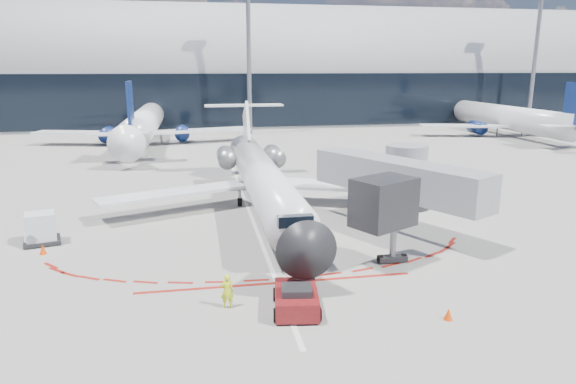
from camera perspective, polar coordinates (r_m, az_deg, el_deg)
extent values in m
plane|color=slate|center=(36.92, -4.03, -2.95)|extent=(260.00, 260.00, 0.00)
cube|color=silver|center=(38.83, -4.35, -2.10)|extent=(0.25, 40.00, 0.01)
cube|color=maroon|center=(26.19, -1.23, -10.07)|extent=(14.00, 0.25, 0.01)
cube|color=#95979A|center=(100.40, -8.20, 10.42)|extent=(150.00, 24.00, 10.00)
cylinder|color=#95979A|center=(100.25, -8.30, 13.27)|extent=(150.00, 24.00, 24.00)
cube|color=black|center=(88.38, -7.90, 9.99)|extent=(150.00, 0.20, 9.00)
cube|color=gray|center=(33.93, 12.02, 1.56)|extent=(8.22, 12.61, 2.30)
cube|color=black|center=(27.63, 10.59, -1.13)|extent=(3.86, 3.44, 2.60)
cylinder|color=slate|center=(28.97, 11.59, -5.44)|extent=(0.36, 0.36, 2.40)
cube|color=black|center=(29.30, 11.50, -7.26)|extent=(1.60, 0.60, 0.30)
cylinder|color=gray|center=(40.51, 12.92, 1.74)|extent=(3.20, 3.20, 4.80)
cylinder|color=black|center=(41.00, 12.76, -1.20)|extent=(4.00, 4.00, 0.50)
cylinder|color=slate|center=(83.65, -4.37, 15.02)|extent=(0.70, 0.70, 25.00)
cylinder|color=slate|center=(101.82, 25.78, 13.50)|extent=(0.70, 0.70, 25.00)
cylinder|color=silver|center=(37.25, -2.67, 1.17)|extent=(2.85, 23.24, 2.85)
cone|color=black|center=(24.80, 1.36, -5.32)|extent=(2.85, 2.96, 2.85)
cone|color=silver|center=(50.45, -4.70, 4.46)|extent=(2.85, 3.80, 2.85)
cube|color=black|center=(26.19, 0.62, -2.93)|extent=(1.80, 1.48, 0.58)
cube|color=silver|center=(38.75, -12.61, -0.10)|extent=(11.31, 6.71, 0.33)
cube|color=silver|center=(40.32, 6.31, 0.69)|extent=(11.31, 6.71, 0.33)
cube|color=silver|center=(49.06, -4.64, 7.19)|extent=(0.26, 4.96, 5.04)
cube|color=silver|center=(51.09, -4.93, 9.58)|extent=(7.61, 1.69, 0.17)
cylinder|color=slate|center=(46.09, -6.88, 3.86)|extent=(1.58, 3.59, 1.58)
cylinder|color=slate|center=(46.53, -1.54, 4.04)|extent=(1.58, 3.59, 1.58)
cylinder|color=black|center=(28.66, -0.03, -7.28)|extent=(0.23, 0.59, 0.59)
cylinder|color=black|center=(40.15, -5.37, -1.10)|extent=(0.32, 0.68, 0.68)
cylinder|color=black|center=(40.52, -0.91, -0.90)|extent=(0.32, 0.68, 0.68)
cylinder|color=slate|center=(28.56, -0.03, -6.75)|extent=(0.19, 0.19, 1.16)
cube|color=#540C10|center=(23.31, 0.92, -11.84)|extent=(2.29, 3.24, 0.84)
cube|color=black|center=(22.81, 0.96, -10.87)|extent=(1.46, 1.30, 0.33)
cylinder|color=slate|center=(25.26, 0.68, -10.20)|extent=(0.44, 2.43, 0.09)
cylinder|color=black|center=(22.45, -1.29, -13.51)|extent=(0.35, 0.63, 0.60)
cylinder|color=black|center=(22.54, 3.38, -13.42)|extent=(0.35, 0.63, 0.60)
cylinder|color=black|center=(24.31, -1.35, -11.28)|extent=(0.35, 0.63, 0.60)
cylinder|color=black|center=(24.39, 2.93, -11.21)|extent=(0.35, 0.63, 0.60)
imported|color=#CAE317|center=(23.57, -6.79, -10.88)|extent=(0.59, 0.39, 1.60)
cube|color=black|center=(35.06, -25.63, -4.90)|extent=(2.45, 2.23, 0.23)
cube|color=silver|center=(34.80, -25.79, -3.45)|extent=(2.00, 1.93, 1.66)
cylinder|color=black|center=(34.48, -27.00, -5.50)|extent=(0.15, 0.23, 0.21)
cylinder|color=black|center=(34.43, -24.24, -5.23)|extent=(0.15, 0.23, 0.21)
cylinder|color=black|center=(35.76, -26.94, -4.84)|extent=(0.15, 0.23, 0.21)
cylinder|color=black|center=(35.71, -24.29, -4.58)|extent=(0.15, 0.23, 0.21)
cone|color=#DD3B04|center=(33.11, -25.59, -5.78)|extent=(0.41, 0.41, 0.57)
cone|color=#DD3B04|center=(23.63, 17.39, -12.81)|extent=(0.38, 0.38, 0.53)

